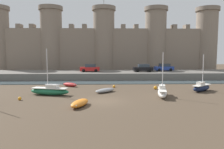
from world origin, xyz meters
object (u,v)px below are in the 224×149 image
at_px(sailboat_near_channel_right, 50,91).
at_px(car_quay_centre_east, 90,68).
at_px(mooring_buoy_mid_mud, 155,88).
at_px(car_quay_east, 143,68).
at_px(mooring_buoy_near_shore, 20,98).
at_px(sailboat_midflat_left, 162,92).
at_px(rowboat_foreground_centre, 105,90).
at_px(sailboat_near_channel_left, 202,87).
at_px(car_quay_west, 164,67).
at_px(mooring_buoy_off_centre, 114,86).
at_px(rowboat_midflat_right, 80,103).
at_px(rowboat_foreground_left, 70,84).

bearing_deg(sailboat_near_channel_right, car_quay_centre_east, 77.80).
relative_size(mooring_buoy_mid_mud, car_quay_east, 0.12).
bearing_deg(mooring_buoy_near_shore, sailboat_midflat_left, 4.91).
bearing_deg(sailboat_midflat_left, rowboat_foreground_centre, 155.55).
bearing_deg(mooring_buoy_mid_mud, sailboat_near_channel_left, -17.10).
height_order(sailboat_midflat_left, car_quay_west, sailboat_midflat_left).
relative_size(mooring_buoy_near_shore, car_quay_east, 0.09).
distance_m(sailboat_near_channel_left, car_quay_centre_east, 23.41).
distance_m(sailboat_near_channel_right, car_quay_east, 23.56).
height_order(sailboat_midflat_left, mooring_buoy_mid_mud, sailboat_midflat_left).
height_order(sailboat_near_channel_left, car_quay_centre_east, sailboat_near_channel_left).
distance_m(sailboat_midflat_left, mooring_buoy_off_centre, 9.26).
relative_size(rowboat_midflat_right, mooring_buoy_near_shore, 8.71).
bearing_deg(car_quay_east, mooring_buoy_off_centre, -118.69).
bearing_deg(car_quay_west, mooring_buoy_mid_mud, -109.34).
xyz_separation_m(rowboat_midflat_right, car_quay_east, (10.65, 24.17, 1.86)).
xyz_separation_m(mooring_buoy_near_shore, car_quay_centre_east, (6.62, 21.25, 2.02)).
xyz_separation_m(sailboat_near_channel_right, mooring_buoy_near_shore, (-2.69, -3.05, -0.36)).
distance_m(sailboat_midflat_left, sailboat_near_channel_left, 7.47).
bearing_deg(rowboat_foreground_left, mooring_buoy_near_shore, -112.01).
bearing_deg(rowboat_midflat_right, sailboat_midflat_left, 25.76).
relative_size(sailboat_midflat_left, car_quay_west, 1.31).
bearing_deg(mooring_buoy_near_shore, rowboat_midflat_right, -23.87).
bearing_deg(mooring_buoy_mid_mud, rowboat_midflat_right, -134.83).
relative_size(rowboat_foreground_left, rowboat_midflat_right, 0.83).
distance_m(mooring_buoy_off_centre, car_quay_east, 14.06).
height_order(sailboat_near_channel_right, mooring_buoy_off_centre, sailboat_near_channel_right).
bearing_deg(sailboat_near_channel_left, rowboat_foreground_left, 165.08).
height_order(sailboat_near_channel_right, car_quay_west, sailboat_near_channel_right).
relative_size(car_quay_centre_east, car_quay_east, 1.00).
xyz_separation_m(mooring_buoy_off_centre, car_quay_east, (6.68, 12.21, 2.02)).
bearing_deg(mooring_buoy_mid_mud, sailboat_midflat_left, -94.47).
bearing_deg(mooring_buoy_mid_mud, rowboat_foreground_left, 166.10).
bearing_deg(sailboat_near_channel_right, rowboat_midflat_right, -53.96).
bearing_deg(rowboat_foreground_centre, rowboat_midflat_right, -108.12).
bearing_deg(rowboat_foreground_centre, mooring_buoy_off_centre, 71.15).
bearing_deg(rowboat_foreground_left, sailboat_midflat_left, -34.42).
relative_size(sailboat_near_channel_left, car_quay_east, 1.25).
height_order(rowboat_midflat_right, mooring_buoy_near_shore, rowboat_midflat_right).
bearing_deg(mooring_buoy_mid_mud, mooring_buoy_off_centre, 163.25).
distance_m(sailboat_midflat_left, rowboat_midflat_right, 10.70).
xyz_separation_m(rowboat_midflat_right, mooring_buoy_off_centre, (3.97, 11.96, -0.16)).
distance_m(sailboat_near_channel_right, mooring_buoy_near_shore, 4.08).
distance_m(rowboat_midflat_right, mooring_buoy_mid_mud, 14.28).
bearing_deg(mooring_buoy_off_centre, rowboat_foreground_centre, -108.85).
bearing_deg(rowboat_midflat_right, car_quay_west, 59.00).
bearing_deg(mooring_buoy_near_shore, sailboat_near_channel_right, 48.64).
distance_m(mooring_buoy_mid_mud, mooring_buoy_near_shore, 18.64).
xyz_separation_m(sailboat_near_channel_right, car_quay_centre_east, (3.93, 18.20, 1.66)).
xyz_separation_m(car_quay_west, car_quay_centre_east, (-16.28, -1.61, 0.00)).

